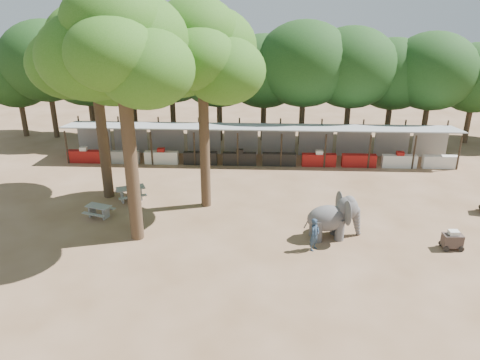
{
  "coord_description": "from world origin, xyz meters",
  "views": [
    {
      "loc": [
        0.09,
        -18.42,
        11.42
      ],
      "look_at": [
        -1.0,
        5.0,
        2.0
      ],
      "focal_mm": 35.0,
      "sensor_mm": 36.0,
      "label": 1
    }
  ],
  "objects_px": {
    "yard_tree_left": "(92,56)",
    "picnic_table_far": "(131,192)",
    "handler": "(315,234)",
    "cart_front": "(452,240)",
    "elephant": "(334,217)",
    "yard_tree_back": "(200,53)",
    "yard_tree_center": "(118,48)",
    "picnic_table_near": "(99,210)"
  },
  "relations": [
    {
      "from": "yard_tree_back",
      "to": "handler",
      "type": "height_order",
      "value": "yard_tree_back"
    },
    {
      "from": "yard_tree_center",
      "to": "picnic_table_far",
      "type": "bearing_deg",
      "value": 107.59
    },
    {
      "from": "picnic_table_near",
      "to": "picnic_table_far",
      "type": "xyz_separation_m",
      "value": [
        1.17,
        2.3,
        0.09
      ]
    },
    {
      "from": "handler",
      "to": "yard_tree_left",
      "type": "bearing_deg",
      "value": 99.14
    },
    {
      "from": "yard_tree_left",
      "to": "picnic_table_far",
      "type": "height_order",
      "value": "yard_tree_left"
    },
    {
      "from": "yard_tree_center",
      "to": "elephant",
      "type": "xyz_separation_m",
      "value": [
        9.91,
        0.34,
        -8.11
      ]
    },
    {
      "from": "elephant",
      "to": "handler",
      "type": "height_order",
      "value": "elephant"
    },
    {
      "from": "yard_tree_center",
      "to": "elephant",
      "type": "bearing_deg",
      "value": 1.95
    },
    {
      "from": "picnic_table_near",
      "to": "picnic_table_far",
      "type": "relative_size",
      "value": 0.8
    },
    {
      "from": "yard_tree_center",
      "to": "cart_front",
      "type": "height_order",
      "value": "yard_tree_center"
    },
    {
      "from": "picnic_table_far",
      "to": "cart_front",
      "type": "height_order",
      "value": "cart_front"
    },
    {
      "from": "cart_front",
      "to": "yard_tree_center",
      "type": "bearing_deg",
      "value": 175.75
    },
    {
      "from": "handler",
      "to": "picnic_table_far",
      "type": "distance_m",
      "value": 11.49
    },
    {
      "from": "yard_tree_back",
      "to": "handler",
      "type": "distance_m",
      "value": 10.89
    },
    {
      "from": "handler",
      "to": "picnic_table_far",
      "type": "bearing_deg",
      "value": 98.57
    },
    {
      "from": "picnic_table_near",
      "to": "yard_tree_left",
      "type": "bearing_deg",
      "value": 117.29
    },
    {
      "from": "picnic_table_near",
      "to": "cart_front",
      "type": "xyz_separation_m",
      "value": [
        17.96,
        -2.58,
        0.04
      ]
    },
    {
      "from": "elephant",
      "to": "cart_front",
      "type": "xyz_separation_m",
      "value": [
        5.52,
        -0.91,
        -0.62
      ]
    },
    {
      "from": "cart_front",
      "to": "elephant",
      "type": "bearing_deg",
      "value": 168.48
    },
    {
      "from": "yard_tree_center",
      "to": "handler",
      "type": "relative_size",
      "value": 7.41
    },
    {
      "from": "picnic_table_far",
      "to": "elephant",
      "type": "bearing_deg",
      "value": -44.34
    },
    {
      "from": "yard_tree_back",
      "to": "handler",
      "type": "relative_size",
      "value": 7.0
    },
    {
      "from": "elephant",
      "to": "picnic_table_far",
      "type": "relative_size",
      "value": 1.42
    },
    {
      "from": "picnic_table_far",
      "to": "yard_tree_back",
      "type": "bearing_deg",
      "value": -28.94
    },
    {
      "from": "elephant",
      "to": "picnic_table_near",
      "type": "xyz_separation_m",
      "value": [
        -12.44,
        1.66,
        -0.66
      ]
    },
    {
      "from": "elephant",
      "to": "cart_front",
      "type": "relative_size",
      "value": 2.91
    },
    {
      "from": "yard_tree_left",
      "to": "yard_tree_center",
      "type": "height_order",
      "value": "yard_tree_center"
    },
    {
      "from": "yard_tree_back",
      "to": "cart_front",
      "type": "height_order",
      "value": "yard_tree_back"
    },
    {
      "from": "yard_tree_left",
      "to": "elephant",
      "type": "xyz_separation_m",
      "value": [
        12.91,
        -4.66,
        -7.1
      ]
    },
    {
      "from": "picnic_table_far",
      "to": "cart_front",
      "type": "distance_m",
      "value": 17.49
    },
    {
      "from": "elephant",
      "to": "handler",
      "type": "bearing_deg",
      "value": -140.36
    },
    {
      "from": "yard_tree_center",
      "to": "picnic_table_far",
      "type": "distance_m",
      "value": 9.78
    },
    {
      "from": "yard_tree_left",
      "to": "cart_front",
      "type": "bearing_deg",
      "value": -16.84
    },
    {
      "from": "yard_tree_center",
      "to": "picnic_table_far",
      "type": "xyz_separation_m",
      "value": [
        -1.36,
        4.3,
        -8.68
      ]
    },
    {
      "from": "yard_tree_left",
      "to": "yard_tree_center",
      "type": "xyz_separation_m",
      "value": [
        3.0,
        -5.0,
        1.01
      ]
    },
    {
      "from": "yard_tree_center",
      "to": "handler",
      "type": "xyz_separation_m",
      "value": [
        8.84,
        -0.96,
        -8.4
      ]
    },
    {
      "from": "yard_tree_left",
      "to": "picnic_table_near",
      "type": "distance_m",
      "value": 8.33
    },
    {
      "from": "yard_tree_left",
      "to": "picnic_table_far",
      "type": "relative_size",
      "value": 5.31
    },
    {
      "from": "yard_tree_back",
      "to": "handler",
      "type": "bearing_deg",
      "value": -40.38
    },
    {
      "from": "picnic_table_near",
      "to": "picnic_table_far",
      "type": "distance_m",
      "value": 2.59
    },
    {
      "from": "handler",
      "to": "cart_front",
      "type": "distance_m",
      "value": 6.61
    },
    {
      "from": "yard_tree_back",
      "to": "cart_front",
      "type": "xyz_separation_m",
      "value": [
        12.43,
        -4.58,
        -8.06
      ]
    }
  ]
}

